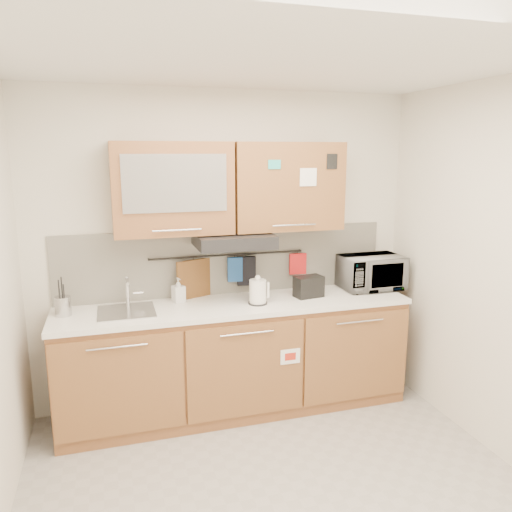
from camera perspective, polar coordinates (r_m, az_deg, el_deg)
floor at (r=3.41m, az=3.37°, el=-26.25°), size 3.20×3.20×0.00m
ceiling at (r=2.73m, az=4.07°, el=22.25°), size 3.20×3.20×0.00m
wall_back at (r=4.21m, az=-3.38°, el=0.77°), size 3.20×0.00×3.20m
base_cabinet at (r=4.19m, az=-2.24°, el=-12.12°), size 2.80×0.64×0.88m
countertop at (r=4.01m, az=-2.29°, el=-5.66°), size 2.82×0.62×0.04m
backsplash at (r=4.21m, az=-3.33°, el=-0.59°), size 2.80×0.02×0.56m
upper_cabinets at (r=3.96m, az=-2.95°, el=7.84°), size 1.82×0.37×0.70m
range_hood at (r=3.94m, az=-2.57°, el=1.82°), size 0.60×0.46×0.10m
sink at (r=3.91m, az=-14.57°, el=-6.13°), size 0.42×0.40×0.26m
utensil_rail at (r=4.17m, az=-3.22°, el=0.11°), size 1.30×0.02×0.02m
utensil_crock at (r=3.95m, az=-21.19°, el=-5.32°), size 0.13×0.13×0.29m
kettle at (r=3.96m, az=0.22°, el=-4.19°), size 0.17×0.15×0.24m
toaster at (r=4.17m, az=6.03°, el=-3.46°), size 0.25×0.17×0.18m
microwave at (r=4.50m, az=13.03°, el=-1.82°), size 0.54×0.37×0.29m
soap_bottle at (r=4.05m, az=-8.86°, el=-3.86°), size 0.11×0.11×0.20m
cutting_board at (r=4.14m, az=-7.07°, el=-3.05°), size 0.30×0.13×0.39m
oven_mitt at (r=4.19m, az=-2.42°, el=-1.54°), size 0.13×0.04×0.21m
dark_pouch at (r=4.22m, az=-1.11°, el=-1.72°), size 0.16×0.07×0.25m
pot_holder at (r=4.36m, az=4.80°, el=-0.89°), size 0.15×0.04×0.18m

